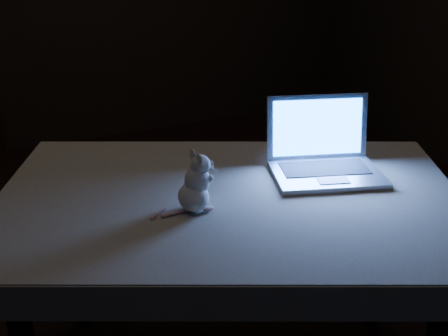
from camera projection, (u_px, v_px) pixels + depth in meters
name	position (u px, v px, depth m)	size (l,w,h in m)	color
floor	(207.00, 317.00, 2.65)	(5.00, 5.00, 0.00)	black
table	(229.00, 295.00, 2.14)	(1.44, 0.92, 0.77)	black
tablecloth	(249.00, 207.00, 2.03)	(1.55, 1.03, 0.11)	#B8AF9A
laptop	(329.00, 143.00, 2.08)	(0.38, 0.33, 0.26)	#A9A9AE
plush_mouse	(193.00, 182.00, 1.85)	(0.14, 0.14, 0.19)	white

